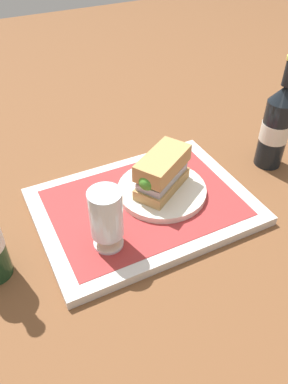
% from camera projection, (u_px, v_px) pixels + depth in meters
% --- Properties ---
extents(ground_plane, '(3.00, 3.00, 0.00)m').
position_uv_depth(ground_plane, '(144.00, 210.00, 0.81)').
color(ground_plane, brown).
extents(tray, '(0.44, 0.32, 0.02)m').
position_uv_depth(tray, '(144.00, 206.00, 0.81)').
color(tray, silver).
rests_on(tray, ground_plane).
extents(placemat, '(0.38, 0.27, 0.00)m').
position_uv_depth(placemat, '(144.00, 203.00, 0.80)').
color(placemat, '#9E2D2D').
rests_on(placemat, tray).
extents(plate, '(0.19, 0.19, 0.01)m').
position_uv_depth(plate, '(162.00, 190.00, 0.82)').
color(plate, silver).
rests_on(plate, placemat).
extents(sandwich, '(0.14, 0.12, 0.08)m').
position_uv_depth(sandwich, '(162.00, 173.00, 0.78)').
color(sandwich, tan).
rests_on(sandwich, plate).
extents(beer_glass, '(0.06, 0.06, 0.12)m').
position_uv_depth(beer_glass, '(106.00, 216.00, 0.66)').
color(beer_glass, silver).
rests_on(beer_glass, placemat).
extents(second_bottle, '(0.07, 0.07, 0.27)m').
position_uv_depth(second_bottle, '(276.00, 126.00, 0.87)').
color(second_bottle, black).
rests_on(second_bottle, ground_plane).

